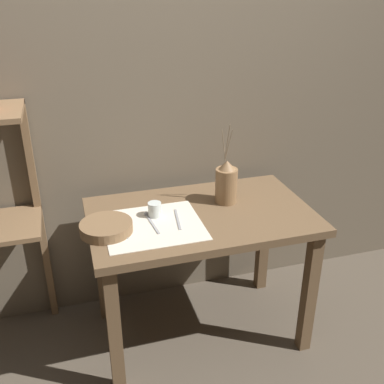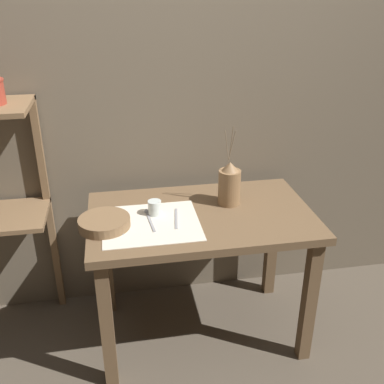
# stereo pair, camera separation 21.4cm
# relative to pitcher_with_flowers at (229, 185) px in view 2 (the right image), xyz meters

# --- Properties ---
(ground_plane) EXTENTS (12.00, 12.00, 0.00)m
(ground_plane) POSITION_rel_pitcher_with_flowers_xyz_m (-0.16, -0.08, -0.85)
(ground_plane) COLOR brown
(stone_wall_back) EXTENTS (7.00, 0.06, 2.40)m
(stone_wall_back) POSITION_rel_pitcher_with_flowers_xyz_m (-0.16, 0.36, 0.35)
(stone_wall_back) COLOR #6B5E4C
(stone_wall_back) RESTS_ON ground_plane
(wooden_table) EXTENTS (1.10, 0.67, 0.74)m
(wooden_table) POSITION_rel_pitcher_with_flowers_xyz_m (-0.16, -0.08, -0.22)
(wooden_table) COLOR brown
(wooden_table) RESTS_ON ground_plane
(linen_cloth) EXTENTS (0.45, 0.40, 0.00)m
(linen_cloth) POSITION_rel_pitcher_with_flowers_xyz_m (-0.41, -0.14, -0.10)
(linen_cloth) COLOR beige
(linen_cloth) RESTS_ON wooden_table
(pitcher_with_flowers) EXTENTS (0.11, 0.11, 0.41)m
(pitcher_with_flowers) POSITION_rel_pitcher_with_flowers_xyz_m (0.00, 0.00, 0.00)
(pitcher_with_flowers) COLOR olive
(pitcher_with_flowers) RESTS_ON wooden_table
(wooden_bowl) EXTENTS (0.24, 0.24, 0.05)m
(wooden_bowl) POSITION_rel_pitcher_with_flowers_xyz_m (-0.63, -0.14, -0.08)
(wooden_bowl) COLOR brown
(wooden_bowl) RESTS_ON wooden_table
(glass_tumbler_near) EXTENTS (0.06, 0.06, 0.07)m
(glass_tumbler_near) POSITION_rel_pitcher_with_flowers_xyz_m (-0.39, -0.06, -0.07)
(glass_tumbler_near) COLOR silver
(glass_tumbler_near) RESTS_ON wooden_table
(knife_center) EXTENTS (0.03, 0.20, 0.00)m
(knife_center) POSITION_rel_pitcher_with_flowers_xyz_m (-0.54, -0.13, -0.10)
(knife_center) COLOR #939399
(knife_center) RESTS_ON wooden_table
(spoon_outer) EXTENTS (0.04, 0.21, 0.02)m
(spoon_outer) POSITION_rel_pitcher_with_flowers_xyz_m (-0.42, -0.07, -0.10)
(spoon_outer) COLOR #939399
(spoon_outer) RESTS_ON wooden_table
(fork_inner) EXTENTS (0.04, 0.20, 0.00)m
(fork_inner) POSITION_rel_pitcher_with_flowers_xyz_m (-0.29, -0.12, -0.10)
(fork_inner) COLOR #939399
(fork_inner) RESTS_ON wooden_table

